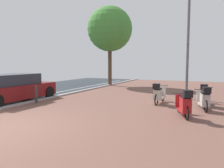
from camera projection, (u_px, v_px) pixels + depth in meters
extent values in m
cube|color=brown|center=(168.00, 157.00, 4.60)|extent=(14.40, 40.00, 0.05)
torus|color=black|center=(206.00, 106.00, 8.61)|extent=(0.17, 0.52, 0.52)
torus|color=black|center=(200.00, 101.00, 9.80)|extent=(0.17, 0.52, 0.52)
cube|color=beige|center=(203.00, 104.00, 9.21)|extent=(0.43, 0.73, 0.08)
cube|color=beige|center=(205.00, 100.00, 8.80)|extent=(0.41, 0.59, 0.48)
cube|color=black|center=(205.00, 93.00, 8.78)|extent=(0.36, 0.54, 0.06)
cylinder|color=beige|center=(200.00, 95.00, 9.75)|extent=(0.10, 0.13, 0.53)
cube|color=beige|center=(201.00, 96.00, 9.68)|extent=(0.33, 0.15, 0.52)
cylinder|color=black|center=(201.00, 90.00, 9.70)|extent=(0.51, 0.14, 0.03)
cube|color=black|center=(207.00, 90.00, 8.50)|extent=(0.34, 0.34, 0.24)
torus|color=black|center=(156.00, 100.00, 10.10)|extent=(0.08, 0.55, 0.55)
torus|color=black|center=(163.00, 96.00, 11.19)|extent=(0.08, 0.55, 0.55)
cube|color=beige|center=(160.00, 98.00, 10.65)|extent=(0.31, 0.69, 0.08)
cube|color=beige|center=(158.00, 95.00, 10.28)|extent=(0.32, 0.55, 0.46)
cube|color=black|center=(158.00, 89.00, 10.26)|extent=(0.28, 0.50, 0.06)
cylinder|color=beige|center=(163.00, 91.00, 11.14)|extent=(0.07, 0.12, 0.55)
cube|color=beige|center=(163.00, 91.00, 11.08)|extent=(0.32, 0.09, 0.54)
cylinder|color=black|center=(163.00, 85.00, 11.09)|extent=(0.52, 0.05, 0.03)
cube|color=black|center=(156.00, 86.00, 10.00)|extent=(0.29, 0.29, 0.24)
torus|color=black|center=(204.00, 102.00, 9.70)|extent=(0.09, 0.52, 0.52)
torus|color=black|center=(207.00, 98.00, 10.73)|extent=(0.09, 0.52, 0.52)
cube|color=black|center=(205.00, 100.00, 10.22)|extent=(0.33, 0.68, 0.08)
cube|color=black|center=(205.00, 96.00, 9.86)|extent=(0.34, 0.54, 0.48)
cube|color=black|center=(205.00, 90.00, 9.84)|extent=(0.30, 0.49, 0.06)
cylinder|color=black|center=(207.00, 93.00, 10.68)|extent=(0.08, 0.12, 0.52)
cube|color=black|center=(207.00, 93.00, 10.62)|extent=(0.33, 0.10, 0.52)
cylinder|color=black|center=(207.00, 87.00, 10.64)|extent=(0.52, 0.07, 0.03)
cube|color=black|center=(204.00, 87.00, 9.60)|extent=(0.30, 0.30, 0.24)
torus|color=black|center=(187.00, 113.00, 7.49)|extent=(0.22, 0.49, 0.51)
torus|color=black|center=(179.00, 106.00, 8.65)|extent=(0.22, 0.49, 0.51)
cube|color=red|center=(182.00, 110.00, 8.07)|extent=(0.49, 0.71, 0.08)
cube|color=red|center=(185.00, 105.00, 7.67)|extent=(0.46, 0.59, 0.51)
cube|color=black|center=(186.00, 97.00, 7.65)|extent=(0.41, 0.53, 0.06)
cylinder|color=red|center=(179.00, 100.00, 8.60)|extent=(0.11, 0.14, 0.51)
cube|color=red|center=(180.00, 101.00, 8.53)|extent=(0.33, 0.19, 0.50)
cylinder|color=black|center=(179.00, 94.00, 8.55)|extent=(0.50, 0.21, 0.03)
cube|color=black|center=(188.00, 94.00, 7.37)|extent=(0.36, 0.36, 0.24)
cube|color=maroon|center=(13.00, 91.00, 11.03)|extent=(1.78, 4.33, 0.67)
cube|color=#282D38|center=(11.00, 79.00, 10.87)|extent=(1.50, 2.59, 0.53)
cylinder|color=black|center=(26.00, 91.00, 12.89)|extent=(0.20, 0.62, 0.62)
cylinder|color=black|center=(49.00, 92.00, 12.19)|extent=(0.20, 0.62, 0.62)
cylinder|color=slate|center=(188.00, 39.00, 11.67)|extent=(0.14, 0.14, 6.29)
cylinder|color=brown|center=(110.00, 65.00, 18.89)|extent=(0.32, 0.32, 3.43)
sphere|color=#468B37|center=(110.00, 29.00, 18.60)|extent=(3.75, 3.75, 3.75)
cylinder|color=#38383D|center=(36.00, 94.00, 10.60)|extent=(0.12, 0.12, 0.83)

